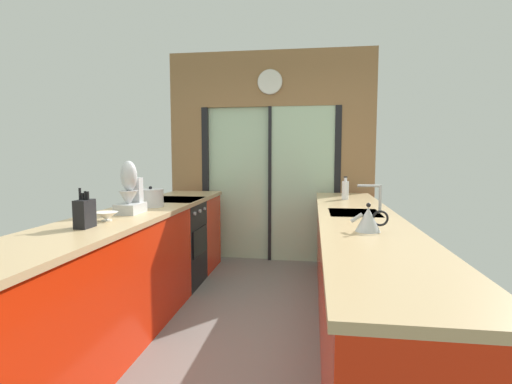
# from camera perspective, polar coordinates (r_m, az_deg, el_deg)

# --- Properties ---
(ground_plane) EXTENTS (5.04, 7.60, 0.02)m
(ground_plane) POSITION_cam_1_polar(r_m,az_deg,el_deg) (3.62, -1.23, -17.28)
(ground_plane) COLOR slate
(back_wall_unit) EXTENTS (2.64, 0.12, 2.70)m
(back_wall_unit) POSITION_cam_1_polar(r_m,az_deg,el_deg) (5.12, 2.07, 6.99)
(back_wall_unit) COLOR olive
(back_wall_unit) RESTS_ON ground_plane
(left_counter_run) EXTENTS (0.62, 3.80, 0.92)m
(left_counter_run) POSITION_cam_1_polar(r_m,az_deg,el_deg) (3.31, -18.71, -11.04)
(left_counter_run) COLOR red
(left_counter_run) RESTS_ON ground_plane
(right_counter_run) EXTENTS (0.62, 3.80, 0.92)m
(right_counter_run) POSITION_cam_1_polar(r_m,az_deg,el_deg) (3.15, 14.70, -11.80)
(right_counter_run) COLOR red
(right_counter_run) RESTS_ON ground_plane
(sink_faucet) EXTENTS (0.19, 0.02, 0.23)m
(sink_faucet) POSITION_cam_1_polar(r_m,az_deg,el_deg) (3.29, 16.97, -0.23)
(sink_faucet) COLOR #B7BABC
(sink_faucet) RESTS_ON right_counter_run
(oven_range) EXTENTS (0.60, 0.60, 0.92)m
(oven_range) POSITION_cam_1_polar(r_m,az_deg,el_deg) (4.31, -11.89, -7.18)
(oven_range) COLOR black
(oven_range) RESTS_ON ground_plane
(mixing_bowl_far) EXTENTS (0.16, 0.16, 0.06)m
(mixing_bowl_far) POSITION_cam_1_polar(r_m,az_deg,el_deg) (2.98, -20.83, -3.28)
(mixing_bowl_far) COLOR silver
(mixing_bowl_far) RESTS_ON left_counter_run
(knife_block) EXTENTS (0.08, 0.14, 0.26)m
(knife_block) POSITION_cam_1_polar(r_m,az_deg,el_deg) (2.74, -23.58, -2.84)
(knife_block) COLOR black
(knife_block) RESTS_ON left_counter_run
(stand_mixer) EXTENTS (0.17, 0.27, 0.42)m
(stand_mixer) POSITION_cam_1_polar(r_m,az_deg,el_deg) (3.29, -17.77, -0.17)
(stand_mixer) COLOR #B7BABC
(stand_mixer) RESTS_ON left_counter_run
(stock_pot) EXTENTS (0.23, 0.23, 0.19)m
(stock_pot) POSITION_cam_1_polar(r_m,az_deg,el_deg) (3.66, -15.01, -0.81)
(stock_pot) COLOR #B7BABC
(stock_pot) RESTS_ON left_counter_run
(kettle) EXTENTS (0.23, 0.15, 0.18)m
(kettle) POSITION_cam_1_polar(r_m,az_deg,el_deg) (2.50, 15.99, -3.80)
(kettle) COLOR #B7BABC
(kettle) RESTS_ON right_counter_run
(soap_bottle) EXTENTS (0.07, 0.07, 0.24)m
(soap_bottle) POSITION_cam_1_polar(r_m,az_deg,el_deg) (4.21, 12.81, 0.33)
(soap_bottle) COLOR silver
(soap_bottle) RESTS_ON right_counter_run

